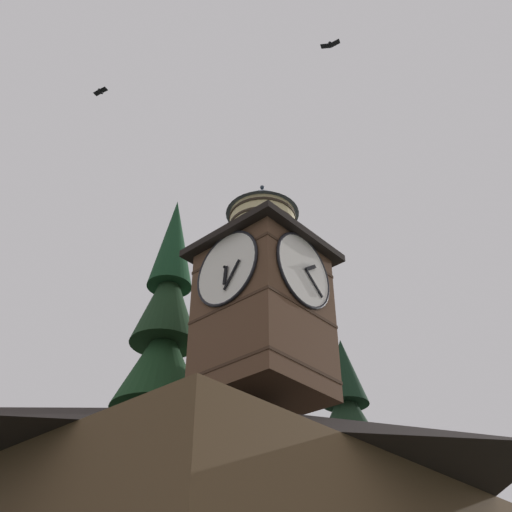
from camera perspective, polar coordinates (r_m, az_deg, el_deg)
The scene contains 5 objects.
clock_tower at distance 19.59m, azimuth 0.68°, elevation -3.60°, with size 4.05×4.05×8.42m.
pine_tree_behind at distance 21.71m, azimuth -10.00°, elevation -19.60°, with size 5.89×5.89×18.88m.
moon at distance 58.90m, azimuth -21.80°, elevation -17.67°, with size 1.74×1.74×1.74m.
flying_bird_high at distance 25.06m, azimuth -14.67°, elevation 15.02°, with size 0.32×0.63×0.16m.
flying_bird_low at distance 23.47m, azimuth 7.13°, elevation 19.46°, with size 0.45×0.74×0.15m.
Camera 1 is at (11.17, 11.65, 1.55)m, focal length 41.74 mm.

